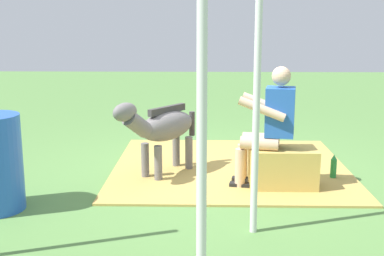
# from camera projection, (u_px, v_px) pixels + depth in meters

# --- Properties ---
(ground_plane) EXTENTS (24.00, 24.00, 0.00)m
(ground_plane) POSITION_uv_depth(u_px,v_px,m) (212.00, 173.00, 6.07)
(ground_plane) COLOR #568442
(hay_patch) EXTENTS (2.84, 2.71, 0.02)m
(hay_patch) POSITION_uv_depth(u_px,v_px,m) (230.00, 167.00, 6.27)
(hay_patch) COLOR tan
(hay_patch) RESTS_ON ground
(hay_bale) EXTENTS (0.72, 0.42, 0.44)m
(hay_bale) POSITION_uv_depth(u_px,v_px,m) (283.00, 168.00, 5.48)
(hay_bale) COLOR tan
(hay_bale) RESTS_ON ground
(person_seated) EXTENTS (0.70, 0.50, 1.32)m
(person_seated) POSITION_uv_depth(u_px,v_px,m) (269.00, 122.00, 5.40)
(person_seated) COLOR #D8AD8C
(person_seated) RESTS_ON ground
(pony_standing) EXTENTS (0.94, 1.16, 0.95)m
(pony_standing) POSITION_uv_depth(u_px,v_px,m) (162.00, 128.00, 5.82)
(pony_standing) COLOR slate
(pony_standing) RESTS_ON ground
(soda_bottle) EXTENTS (0.07, 0.07, 0.30)m
(soda_bottle) POSITION_uv_depth(u_px,v_px,m) (334.00, 167.00, 5.79)
(soda_bottle) COLOR #268C3F
(soda_bottle) RESTS_ON ground
(tent_pole_left) EXTENTS (0.06, 0.06, 2.22)m
(tent_pole_left) POSITION_uv_depth(u_px,v_px,m) (256.00, 105.00, 4.15)
(tent_pole_left) COLOR silver
(tent_pole_left) RESTS_ON ground
(tent_pole_mid) EXTENTS (0.06, 0.06, 2.22)m
(tent_pole_mid) POSITION_uv_depth(u_px,v_px,m) (202.00, 145.00, 2.83)
(tent_pole_mid) COLOR silver
(tent_pole_mid) RESTS_ON ground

